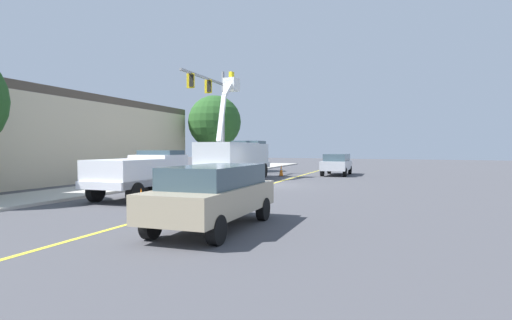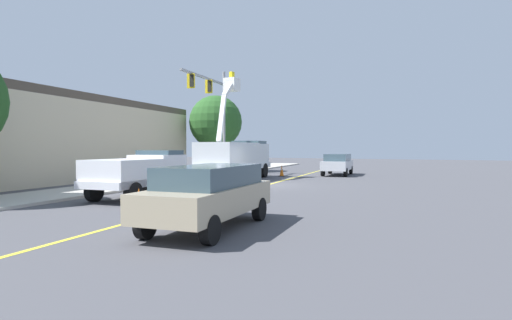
# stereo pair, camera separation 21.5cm
# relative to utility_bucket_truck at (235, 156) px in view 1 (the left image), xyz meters

# --- Properties ---
(ground) EXTENTS (120.00, 120.00, 0.00)m
(ground) POSITION_rel_utility_bucket_truck_xyz_m (-2.62, -3.68, -1.62)
(ground) COLOR #47474C
(sidewalk_far_side) EXTENTS (59.97, 11.14, 0.12)m
(sidewalk_far_side) POSITION_rel_utility_bucket_truck_xyz_m (-3.54, 3.55, -1.56)
(sidewalk_far_side) COLOR #B2ADA3
(sidewalk_far_side) RESTS_ON ground
(lane_centre_stripe) EXTENTS (49.62, 6.47, 0.01)m
(lane_centre_stripe) POSITION_rel_utility_bucket_truck_xyz_m (-2.62, -3.68, -1.62)
(lane_centre_stripe) COLOR yellow
(lane_centre_stripe) RESTS_ON ground
(utility_bucket_truck) EXTENTS (8.45, 3.51, 7.56)m
(utility_bucket_truck) POSITION_rel_utility_bucket_truck_xyz_m (0.00, 0.00, 0.00)
(utility_bucket_truck) COLOR silver
(utility_bucket_truck) RESTS_ON ground
(service_pickup_truck) EXTENTS (5.82, 2.79, 2.06)m
(service_pickup_truck) POSITION_rel_utility_bucket_truck_xyz_m (-10.46, -1.35, -0.50)
(service_pickup_truck) COLOR white
(service_pickup_truck) RESTS_ON ground
(passing_minivan) EXTENTS (5.00, 2.49, 1.69)m
(passing_minivan) POSITION_rel_utility_bucket_truck_xyz_m (7.65, -4.96, -0.65)
(passing_minivan) COLOR silver
(passing_minivan) RESTS_ON ground
(trailing_sedan) EXTENTS (5.00, 2.49, 1.69)m
(trailing_sedan) POSITION_rel_utility_bucket_truck_xyz_m (-14.75, -7.80, -0.65)
(trailing_sedan) COLOR tan
(trailing_sedan) RESTS_ON ground
(traffic_cone_leading) EXTENTS (0.40, 0.40, 0.74)m
(traffic_cone_leading) POSITION_rel_utility_bucket_truck_xyz_m (-12.96, -3.58, -1.26)
(traffic_cone_leading) COLOR black
(traffic_cone_leading) RESTS_ON ground
(traffic_cone_mid_front) EXTENTS (0.40, 0.40, 0.80)m
(traffic_cone_mid_front) POSITION_rel_utility_bucket_truck_xyz_m (-6.72, -2.87, -1.23)
(traffic_cone_mid_front) COLOR black
(traffic_cone_mid_front) RESTS_ON ground
(traffic_cone_mid_rear) EXTENTS (0.40, 0.40, 0.71)m
(traffic_cone_mid_rear) POSITION_rel_utility_bucket_truck_xyz_m (-2.02, -2.29, -1.27)
(traffic_cone_mid_rear) COLOR black
(traffic_cone_mid_rear) RESTS_ON ground
(traffic_cone_trailing) EXTENTS (0.40, 0.40, 0.88)m
(traffic_cone_trailing) POSITION_rel_utility_bucket_truck_xyz_m (4.47, -1.51, -1.19)
(traffic_cone_trailing) COLOR black
(traffic_cone_trailing) RESTS_ON ground
(traffic_signal_mast) EXTENTS (6.84, 1.08, 8.36)m
(traffic_signal_mast) POSITION_rel_utility_bucket_truck_xyz_m (2.33, 3.27, 3.99)
(traffic_signal_mast) COLOR gray
(traffic_signal_mast) RESTS_ON ground
(commercial_building_backdrop) EXTENTS (26.83, 12.74, 5.63)m
(commercial_building_backdrop) POSITION_rel_utility_bucket_truck_xyz_m (-7.59, 11.65, 1.19)
(commercial_building_backdrop) COLOR beige
(commercial_building_backdrop) RESTS_ON ground
(street_tree_right) EXTENTS (4.79, 4.79, 6.93)m
(street_tree_right) POSITION_rel_utility_bucket_truck_xyz_m (7.12, 6.22, 2.91)
(street_tree_right) COLOR brown
(street_tree_right) RESTS_ON ground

